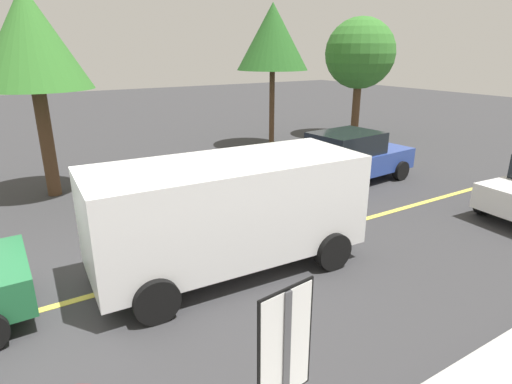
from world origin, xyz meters
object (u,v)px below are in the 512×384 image
(tree_centre_verge, at_px, (360,54))
(car_blue_crossing, at_px, (348,157))
(white_van, at_px, (230,208))
(tree_left_verge, at_px, (273,37))
(speed_limit_sign, at_px, (285,373))
(tree_right_verge, at_px, (30,40))

(tree_centre_verge, bearing_deg, car_blue_crossing, -135.92)
(white_van, relative_size, tree_centre_verge, 0.95)
(white_van, height_order, tree_centre_verge, tree_centre_verge)
(white_van, xyz_separation_m, tree_left_verge, (6.80, 8.70, 3.34))
(car_blue_crossing, xyz_separation_m, tree_left_verge, (0.79, 5.65, 3.78))
(speed_limit_sign, relative_size, tree_right_verge, 0.44)
(white_van, distance_m, tree_right_verge, 7.76)
(speed_limit_sign, height_order, car_blue_crossing, speed_limit_sign)
(tree_left_verge, height_order, tree_centre_verge, tree_left_verge)
(tree_centre_verge, xyz_separation_m, tree_right_verge, (-13.94, -1.74, 0.45))
(tree_left_verge, xyz_separation_m, tree_centre_verge, (4.78, -0.25, -0.68))
(car_blue_crossing, xyz_separation_m, tree_centre_verge, (5.58, 5.40, 3.09))
(white_van, xyz_separation_m, tree_right_verge, (-2.36, 6.70, 3.10))
(tree_left_verge, distance_m, tree_centre_verge, 4.84)
(white_van, bearing_deg, tree_left_verge, 52.01)
(speed_limit_sign, bearing_deg, white_van, 66.72)
(tree_left_verge, relative_size, tree_right_verge, 1.03)
(speed_limit_sign, relative_size, white_van, 0.48)
(car_blue_crossing, bearing_deg, white_van, -153.09)
(car_blue_crossing, relative_size, tree_right_verge, 0.79)
(white_van, relative_size, car_blue_crossing, 1.16)
(white_van, distance_m, tree_centre_verge, 14.58)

